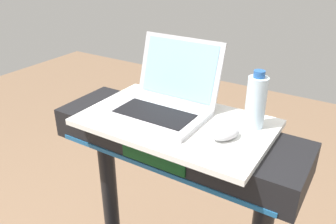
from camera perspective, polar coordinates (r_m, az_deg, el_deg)
desk_board at (r=1.18m, az=1.28°, el=-1.71°), size 0.64×0.40×0.02m
laptop at (r=1.22m, az=-0.55°, el=2.22°), size 0.33×0.30×0.24m
computer_mouse at (r=1.08m, az=9.51°, el=-3.50°), size 0.10×0.12×0.03m
water_bottle at (r=1.14m, az=14.32°, el=1.70°), size 0.06×0.06×0.19m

